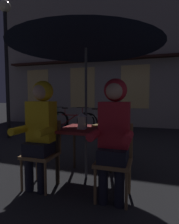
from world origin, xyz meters
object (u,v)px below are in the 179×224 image
object	(u,v)px
chair_left	(43,149)
bicycle_nearest	(49,119)
bicycle_third	(103,122)
book	(99,126)
cafe_table	(86,135)
street_lamp	(6,43)
lantern	(82,120)
chair_right	(115,156)
bicycle_second	(72,121)
person_right_hooded	(114,127)
patio_umbrella	(86,34)
person_left_hooded	(40,123)

from	to	relation	value
chair_left	bicycle_nearest	bearing A→B (deg)	118.79
bicycle_third	book	world-z (taller)	bicycle_third
cafe_table	street_lamp	size ratio (longest dim) A/B	0.19
lantern	chair_right	distance (m)	0.69
bicycle_nearest	bicycle_second	bearing A→B (deg)	-5.42
chair_left	person_right_hooded	bearing A→B (deg)	-3.39
patio_umbrella	lantern	bearing A→B (deg)	-111.19
chair_right	patio_umbrella	bearing A→B (deg)	142.45
street_lamp	bicycle_third	size ratio (longest dim) A/B	2.31
bicycle_nearest	bicycle_second	world-z (taller)	same
chair_right	person_right_hooded	world-z (taller)	person_right_hooded
person_right_hooded	street_lamp	size ratio (longest dim) A/B	0.36
chair_left	person_right_hooded	distance (m)	1.03
person_left_hooded	book	size ratio (longest dim) A/B	7.00
chair_left	person_left_hooded	bearing A→B (deg)	-90.00
lantern	book	bearing A→B (deg)	59.06
lantern	bicycle_third	world-z (taller)	lantern
chair_left	street_lamp	distance (m)	4.10
lantern	cafe_table	bearing A→B (deg)	68.81
bicycle_third	patio_umbrella	bearing A→B (deg)	-80.52
patio_umbrella	lantern	world-z (taller)	patio_umbrella
person_left_hooded	bicycle_third	world-z (taller)	person_left_hooded
street_lamp	bicycle_second	size ratio (longest dim) A/B	2.31
chair_right	lantern	bearing A→B (deg)	151.03
person_left_hooded	chair_right	bearing A→B (deg)	3.39
patio_umbrella	bicycle_nearest	xyz separation A→B (m)	(-2.76, 3.78, -1.71)
lantern	street_lamp	size ratio (longest dim) A/B	0.06
lantern	bicycle_nearest	size ratio (longest dim) A/B	0.14
lantern	chair_left	world-z (taller)	lantern
lantern	chair_right	world-z (taller)	lantern
patio_umbrella	book	xyz separation A→B (m)	(0.14, 0.21, -1.31)
chair_right	street_lamp	world-z (taller)	street_lamp
patio_umbrella	person_right_hooded	world-z (taller)	patio_umbrella
book	cafe_table	bearing A→B (deg)	-109.98
cafe_table	chair_left	xyz separation A→B (m)	(-0.48, -0.37, -0.15)
person_right_hooded	bicycle_second	bearing A→B (deg)	118.67
cafe_table	bicycle_nearest	xyz separation A→B (m)	(-2.76, 3.78, -0.29)
patio_umbrella	book	bearing A→B (deg)	55.55
patio_umbrella	bicycle_second	size ratio (longest dim) A/B	1.37
bicycle_third	book	size ratio (longest dim) A/B	8.39
chair_right	bicycle_nearest	distance (m)	5.27
person_left_hooded	person_right_hooded	xyz separation A→B (m)	(0.96, 0.00, 0.00)
person_right_hooded	bicycle_second	world-z (taller)	person_right_hooded
cafe_table	person_right_hooded	distance (m)	0.67
cafe_table	person_left_hooded	size ratio (longest dim) A/B	0.53
lantern	chair_right	bearing A→B (deg)	-28.97
book	bicycle_third	bearing A→B (deg)	116.89
cafe_table	person_right_hooded	bearing A→B (deg)	-41.57
patio_umbrella	bicycle_second	bearing A→B (deg)	115.63
chair_left	bicycle_nearest	xyz separation A→B (m)	(-2.28, 4.15, -0.14)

